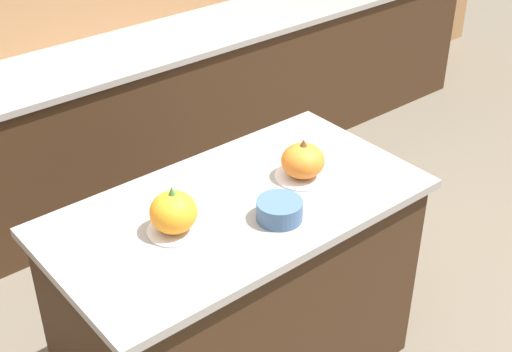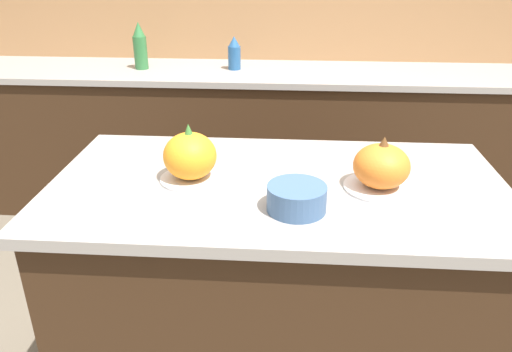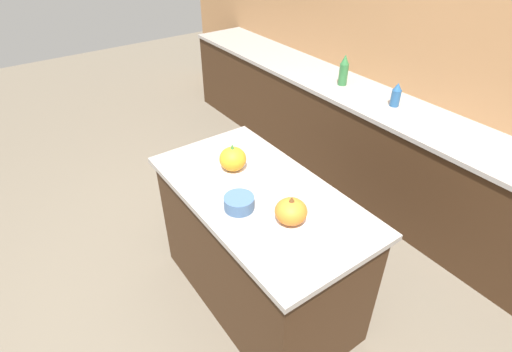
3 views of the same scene
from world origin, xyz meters
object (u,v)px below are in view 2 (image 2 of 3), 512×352
at_px(bottle_tall, 140,47).
at_px(pumpkin_cake_right, 381,168).
at_px(bottle_short, 234,54).
at_px(pumpkin_cake_left, 190,158).
at_px(mixing_bowl, 297,198).

bearing_deg(bottle_tall, pumpkin_cake_right, -53.21).
bearing_deg(bottle_tall, bottle_short, 2.51).
bearing_deg(bottle_short, pumpkin_cake_left, -88.60).
relative_size(pumpkin_cake_left, mixing_bowl, 1.18).
distance_m(pumpkin_cake_left, bottle_short, 1.57).
bearing_deg(pumpkin_cake_left, bottle_short, 91.40).
height_order(pumpkin_cake_right, mixing_bowl, pumpkin_cake_right).
bearing_deg(pumpkin_cake_right, mixing_bowl, -148.69).
bearing_deg(mixing_bowl, bottle_short, 101.85).
relative_size(pumpkin_cake_left, pumpkin_cake_right, 0.91).
distance_m(pumpkin_cake_left, pumpkin_cake_right, 0.57).
bearing_deg(bottle_short, mixing_bowl, -78.15).
height_order(bottle_tall, mixing_bowl, bottle_tall).
relative_size(pumpkin_cake_left, bottle_short, 1.00).
xyz_separation_m(pumpkin_cake_left, bottle_short, (-0.04, 1.57, 0.00)).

